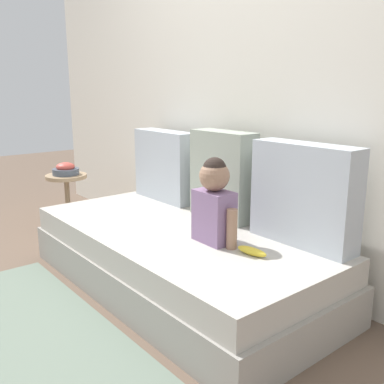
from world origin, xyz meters
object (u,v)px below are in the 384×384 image
throw_pillow_center (223,175)px  fruit_bowl (66,170)px  throw_pillow_right (304,195)px  banana (252,251)px  throw_pillow_left (165,166)px  toddler (214,201)px  couch (176,258)px  side_table (67,189)px

throw_pillow_center → fruit_bowl: (-1.39, -0.43, -0.12)m
throw_pillow_right → banana: throw_pillow_right is taller
throw_pillow_left → toddler: size_ratio=1.22×
couch → side_table: 1.41m
fruit_bowl → throw_pillow_center: bearing=17.1°
couch → throw_pillow_right: size_ratio=3.34×
toddler → banana: toddler is taller
throw_pillow_center → banana: bearing=-29.9°
throw_pillow_center → fruit_bowl: bearing=-162.9°
banana → fruit_bowl: bearing=-176.9°
throw_pillow_right → side_table: 2.07m
side_table → banana: bearing=3.1°
throw_pillow_center → throw_pillow_right: 0.61m
throw_pillow_left → banana: 1.24m
throw_pillow_left → side_table: 0.93m
side_table → fruit_bowl: 0.16m
throw_pillow_center → toddler: throw_pillow_center is taller
throw_pillow_right → toddler: bearing=-133.1°
banana → throw_pillow_right: bearing=81.2°
throw_pillow_left → side_table: bearing=-151.3°
throw_pillow_left → toddler: (0.91, -0.34, -0.03)m
throw_pillow_center → banana: 0.70m
banana → throw_pillow_center: bearing=150.1°
couch → throw_pillow_right: (0.61, 0.37, 0.45)m
toddler → banana: bearing=3.0°
throw_pillow_right → fruit_bowl: throw_pillow_right is taller
couch → side_table: side_table is taller
side_table → fruit_bowl: fruit_bowl is taller
throw_pillow_left → throw_pillow_right: throw_pillow_right is taller
throw_pillow_center → toddler: size_ratio=1.20×
couch → side_table: bearing=-177.5°
throw_pillow_left → throw_pillow_right: 1.22m
throw_pillow_right → toddler: throw_pillow_right is taller
throw_pillow_center → throw_pillow_right: throw_pillow_center is taller
banana → fruit_bowl: (-1.96, -0.11, 0.14)m
throw_pillow_center → banana: (0.56, -0.32, -0.25)m
banana → fruit_bowl: size_ratio=0.81×
couch → throw_pillow_right: 0.84m
throw_pillow_left → fruit_bowl: throw_pillow_left is taller
throw_pillow_right → throw_pillow_center: bearing=180.0°
couch → throw_pillow_center: bearing=90.0°
toddler → banana: size_ratio=2.69×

